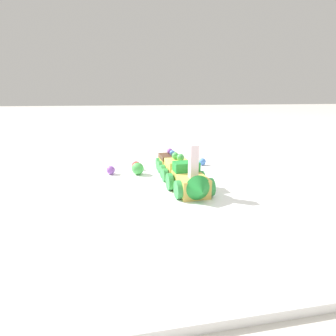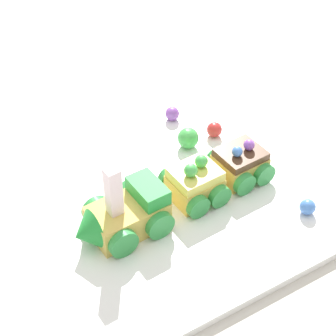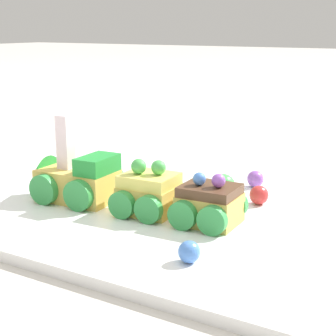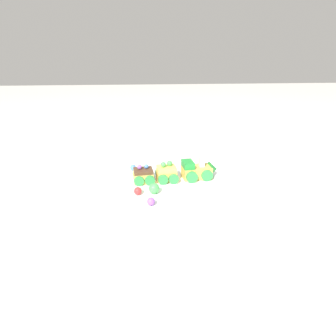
# 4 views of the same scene
# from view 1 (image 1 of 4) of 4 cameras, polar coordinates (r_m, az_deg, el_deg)

# --- Properties ---
(ground_plane) EXTENTS (10.00, 10.00, 0.00)m
(ground_plane) POSITION_cam_1_polar(r_m,az_deg,el_deg) (0.62, -0.38, -4.46)
(ground_plane) COLOR beige
(display_board) EXTENTS (0.78, 0.41, 0.01)m
(display_board) POSITION_cam_1_polar(r_m,az_deg,el_deg) (0.62, -0.38, -3.94)
(display_board) COLOR white
(display_board) RESTS_ON ground_plane
(cake_train_locomotive) EXTENTS (0.12, 0.08, 0.11)m
(cake_train_locomotive) POSITION_cam_1_polar(r_m,az_deg,el_deg) (0.55, 5.16, -3.09)
(cake_train_locomotive) COLOR #E0BC56
(cake_train_locomotive) RESTS_ON display_board
(cake_car_lemon) EXTENTS (0.07, 0.08, 0.06)m
(cake_car_lemon) POSITION_cam_1_polar(r_m,az_deg,el_deg) (0.65, 2.02, -0.26)
(cake_car_lemon) COLOR #E0BC56
(cake_car_lemon) RESTS_ON display_board
(cake_car_chocolate) EXTENTS (0.07, 0.08, 0.06)m
(cake_car_chocolate) POSITION_cam_1_polar(r_m,az_deg,el_deg) (0.72, 0.39, 1.21)
(cake_car_chocolate) COLOR #E0BC56
(cake_car_chocolate) RESTS_ON display_board
(gumball_red) EXTENTS (0.02, 0.02, 0.02)m
(gumball_red) POSITION_cam_1_polar(r_m,az_deg,el_deg) (0.73, -6.97, 0.56)
(gumball_red) COLOR red
(gumball_red) RESTS_ON display_board
(gumball_purple) EXTENTS (0.02, 0.02, 0.02)m
(gumball_purple) POSITION_cam_1_polar(r_m,az_deg,el_deg) (0.70, -12.36, -0.45)
(gumball_purple) COLOR #9956C6
(gumball_purple) RESTS_ON display_board
(gumball_green) EXTENTS (0.03, 0.03, 0.03)m
(gumball_green) POSITION_cam_1_polar(r_m,az_deg,el_deg) (0.68, -6.60, -0.13)
(gumball_green) COLOR #4CBC56
(gumball_green) RESTS_ON display_board
(gumball_blue) EXTENTS (0.02, 0.02, 0.02)m
(gumball_blue) POSITION_cam_1_polar(r_m,az_deg,el_deg) (0.78, 7.49, 1.38)
(gumball_blue) COLOR #4C84E0
(gumball_blue) RESTS_ON display_board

